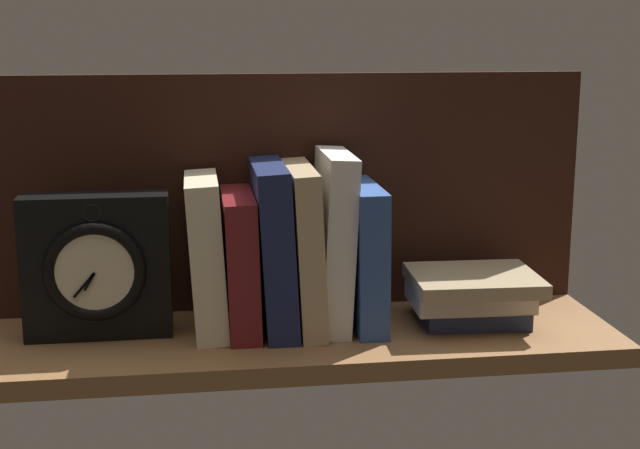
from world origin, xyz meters
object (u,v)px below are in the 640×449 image
object	(u,v)px
book_stack_side	(472,294)
book_blue_modern	(364,255)
book_cream_twain	(207,255)
framed_clock	(97,267)
book_maroon_dawkins	(241,262)
book_tan_shortstories	(304,247)
book_navy_bierce	(274,247)
book_white_catcher	(333,240)

from	to	relation	value
book_stack_side	book_blue_modern	bearing A→B (deg)	173.49
book_cream_twain	framed_clock	size ratio (longest dim) A/B	1.10
book_cream_twain	book_maroon_dawkins	size ratio (longest dim) A/B	1.12
book_tan_shortstories	book_stack_side	world-z (taller)	book_tan_shortstories
book_navy_bierce	book_white_catcher	bearing A→B (deg)	0.00
book_navy_bierce	book_white_catcher	size ratio (longest dim) A/B	0.94
book_cream_twain	book_maroon_dawkins	distance (cm)	4.42
book_cream_twain	book_navy_bierce	xyz separation A→B (cm)	(8.54, 0.00, 0.73)
book_cream_twain	framed_clock	xyz separation A→B (cm)	(-13.58, -0.59, -0.88)
book_blue_modern	framed_clock	xyz separation A→B (cm)	(-33.84, -0.59, -0.15)
book_stack_side	book_cream_twain	bearing A→B (deg)	177.31
book_cream_twain	book_stack_side	bearing A→B (deg)	-2.69
book_navy_bierce	book_blue_modern	world-z (taller)	book_navy_bierce
book_maroon_dawkins	book_white_catcher	bearing A→B (deg)	0.00
book_maroon_dawkins	framed_clock	world-z (taller)	framed_clock
framed_clock	book_stack_side	xyz separation A→B (cm)	(48.04, -1.03, -5.32)
book_cream_twain	framed_clock	distance (cm)	13.62
book_cream_twain	book_white_catcher	bearing A→B (deg)	0.00
book_maroon_dawkins	book_white_catcher	size ratio (longest dim) A/B	0.78
book_white_catcher	framed_clock	xyz separation A→B (cm)	(-29.80, -0.59, -2.26)
book_blue_modern	framed_clock	bearing A→B (deg)	-179.00
book_cream_twain	book_navy_bierce	bearing A→B (deg)	0.00
book_cream_twain	book_tan_shortstories	bearing A→B (deg)	0.00
book_cream_twain	book_tan_shortstories	xyz separation A→B (cm)	(12.46, 0.00, 0.56)
book_cream_twain	book_blue_modern	bearing A→B (deg)	0.00
book_blue_modern	framed_clock	world-z (taller)	book_blue_modern
book_stack_side	book_maroon_dawkins	bearing A→B (deg)	176.93
book_cream_twain	book_tan_shortstories	world-z (taller)	book_tan_shortstories
book_navy_bierce	book_tan_shortstories	world-z (taller)	book_navy_bierce
book_tan_shortstories	book_white_catcher	distance (cm)	3.86
book_blue_modern	book_stack_side	world-z (taller)	book_blue_modern
book_maroon_dawkins	framed_clock	bearing A→B (deg)	-178.10
book_maroon_dawkins	book_blue_modern	bearing A→B (deg)	0.00
book_tan_shortstories	book_blue_modern	xyz separation A→B (cm)	(7.81, 0.00, -1.28)
framed_clock	book_tan_shortstories	bearing A→B (deg)	1.30
book_cream_twain	book_maroon_dawkins	bearing A→B (deg)	0.00
book_maroon_dawkins	book_blue_modern	xyz separation A→B (cm)	(15.98, 0.00, 0.38)
book_cream_twain	book_tan_shortstories	size ratio (longest dim) A/B	0.95
book_maroon_dawkins	book_tan_shortstories	world-z (taller)	book_tan_shortstories
book_blue_modern	book_stack_side	xyz separation A→B (cm)	(14.20, -1.62, -5.47)
framed_clock	book_stack_side	world-z (taller)	framed_clock
book_cream_twain	book_blue_modern	xyz separation A→B (cm)	(20.26, 0.00, -0.72)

